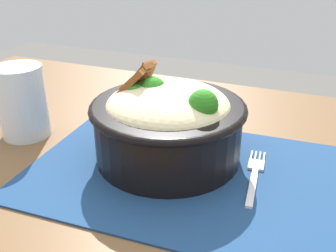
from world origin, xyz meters
TOP-DOWN VIEW (x-y plane):
  - table at (0.00, 0.00)m, footprint 1.38×0.79m
  - placemat at (-0.02, 0.02)m, footprint 0.48×0.31m
  - bowl at (-0.08, 0.04)m, footprint 0.22×0.22m
  - fork at (0.05, 0.04)m, footprint 0.03×0.14m
  - drinking_glass at (-0.33, 0.03)m, footprint 0.08×0.08m

SIDE VIEW (x-z plane):
  - table at x=0.00m, z-range 0.31..1.06m
  - placemat at x=-0.02m, z-range 0.75..0.75m
  - fork at x=0.05m, z-range 0.75..0.75m
  - drinking_glass at x=-0.33m, z-range 0.74..0.86m
  - bowl at x=-0.08m, z-range 0.74..0.88m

